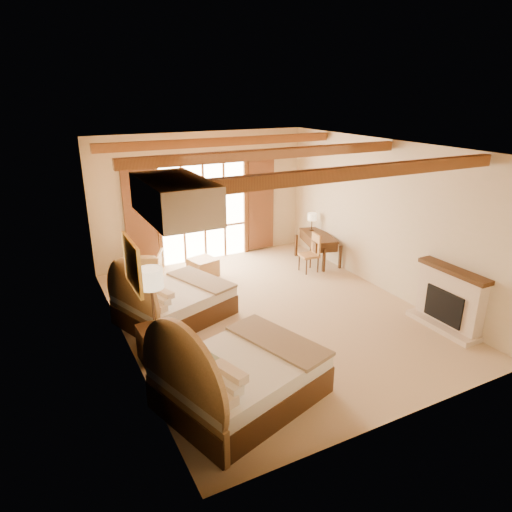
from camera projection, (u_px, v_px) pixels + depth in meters
floor at (270, 312)px, 8.99m from camera, size 7.00×7.00×0.00m
wall_back at (203, 198)px, 11.36m from camera, size 5.50×0.00×5.50m
wall_left at (120, 259)px, 7.26m from camera, size 0.00×7.00×7.00m
wall_right at (384, 217)px, 9.62m from camera, size 0.00×7.00×7.00m
ceiling at (272, 147)px, 7.89m from camera, size 7.00×7.00×0.00m
ceiling_beams at (272, 154)px, 7.93m from camera, size 5.39×4.60×0.18m
french_doors at (204, 212)px, 11.43m from camera, size 3.95×0.08×2.60m
fireplace at (449, 302)px, 8.26m from camera, size 0.46×1.40×1.16m
painting at (133, 264)px, 6.60m from camera, size 0.06×0.95×0.75m
canopy_valance at (174, 198)px, 5.28m from camera, size 0.70×1.40×0.45m
bed_near at (232, 377)px, 6.26m from camera, size 2.56×2.15×1.39m
bed_far at (168, 301)px, 8.58m from camera, size 2.40×2.03×1.27m
nightstand at (155, 344)px, 7.32m from camera, size 0.50×0.50×0.59m
floor_lamp at (151, 285)px, 6.65m from camera, size 0.36×0.36×1.70m
armchair at (146, 266)px, 10.44m from camera, size 0.97×0.98×0.68m
ottoman at (203, 267)px, 10.70m from camera, size 0.69×0.69×0.41m
desk at (318, 247)px, 11.50m from camera, size 0.92×1.45×0.73m
desk_chair at (309, 260)px, 10.94m from camera, size 0.46×0.46×0.93m
desk_lamp at (312, 217)px, 11.64m from camera, size 0.22×0.22×0.44m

